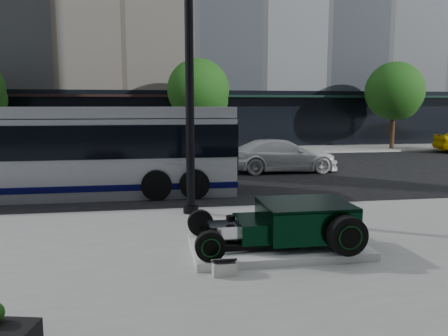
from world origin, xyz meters
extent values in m
plane|color=black|center=(0.00, 0.00, 0.00)|extent=(120.00, 120.00, 0.00)
cube|color=gray|center=(0.00, 14.00, 0.06)|extent=(70.00, 4.00, 0.12)
cube|color=black|center=(-10.00, 16.20, 2.00)|extent=(22.00, 0.50, 4.00)
cube|color=black|center=(13.00, 16.20, 2.00)|extent=(24.00, 0.50, 4.00)
cube|color=black|center=(-10.00, 15.60, 3.60)|extent=(22.00, 1.60, 0.15)
cube|color=black|center=(13.00, 15.60, 3.60)|extent=(24.00, 1.60, 0.15)
cylinder|color=black|center=(1.00, 13.00, 1.42)|extent=(0.28, 0.28, 2.60)
sphere|color=#193C10|center=(1.00, 13.00, 3.92)|extent=(3.80, 3.80, 3.80)
sphere|color=#193C10|center=(1.60, 13.30, 3.32)|extent=(2.60, 2.60, 2.60)
cylinder|color=black|center=(14.00, 13.00, 1.42)|extent=(0.28, 0.28, 2.60)
sphere|color=#193C10|center=(14.00, 13.00, 3.92)|extent=(3.80, 3.80, 3.80)
sphere|color=#193C10|center=(14.60, 13.30, 3.32)|extent=(2.60, 2.60, 2.60)
cube|color=silver|center=(0.58, -5.93, 0.20)|extent=(3.40, 1.80, 0.15)
cube|color=black|center=(0.58, -6.38, 0.37)|extent=(3.00, 0.08, 0.10)
cube|color=black|center=(0.58, -5.48, 0.37)|extent=(3.00, 0.08, 0.10)
cube|color=black|center=(1.13, -5.93, 0.72)|extent=(1.70, 1.45, 0.62)
cube|color=black|center=(1.13, -5.93, 1.05)|extent=(1.70, 1.45, 0.06)
cube|color=black|center=(0.03, -5.93, 0.60)|extent=(0.55, 1.05, 0.38)
cube|color=silver|center=(-0.52, -5.93, 0.55)|extent=(0.55, 0.55, 0.34)
cylinder|color=black|center=(-0.37, -5.93, 0.82)|extent=(0.18, 0.18, 0.10)
cylinder|color=black|center=(-0.87, -5.93, 0.43)|extent=(0.06, 1.55, 0.06)
cylinder|color=black|center=(1.63, -6.78, 0.63)|extent=(0.72, 0.24, 0.72)
cylinder|color=black|center=(1.63, -6.91, 0.63)|extent=(0.37, 0.02, 0.37)
torus|color=#0A3C14|center=(1.63, -6.92, 0.63)|extent=(0.44, 0.02, 0.44)
cylinder|color=black|center=(1.63, -5.08, 0.63)|extent=(0.72, 0.24, 0.72)
cylinder|color=black|center=(1.63, -4.96, 0.63)|extent=(0.37, 0.02, 0.37)
torus|color=#0A3C14|center=(1.63, -4.95, 0.63)|extent=(0.44, 0.02, 0.44)
cylinder|color=black|center=(-0.87, -6.71, 0.54)|extent=(0.54, 0.16, 0.54)
cylinder|color=black|center=(-0.87, -6.80, 0.54)|extent=(0.28, 0.02, 0.28)
torus|color=#0A3C14|center=(-0.87, -6.81, 0.54)|extent=(0.34, 0.02, 0.34)
cylinder|color=black|center=(-0.87, -5.15, 0.54)|extent=(0.54, 0.16, 0.54)
cylinder|color=black|center=(-0.87, -5.07, 0.54)|extent=(0.28, 0.02, 0.28)
torus|color=#0A3C14|center=(-0.87, -5.06, 0.54)|extent=(0.34, 0.02, 0.34)
cube|color=silver|center=(-0.67, -6.96, 0.23)|extent=(0.41, 0.31, 0.22)
cube|color=black|center=(-0.67, -6.96, 0.35)|extent=(0.41, 0.30, 0.15)
cylinder|color=black|center=(-0.85, -2.58, 3.85)|extent=(0.22, 0.22, 7.47)
cylinder|color=black|center=(-0.85, -2.58, 0.21)|extent=(0.41, 0.41, 0.19)
sphere|color=#193C10|center=(-3.52, -9.13, 0.62)|extent=(0.25, 0.25, 0.25)
cube|color=#ACB0B6|center=(-5.14, 1.02, 1.27)|extent=(12.00, 2.55, 2.55)
cube|color=#080948|center=(-5.14, 1.02, 0.42)|extent=(12.05, 2.60, 0.20)
cube|color=black|center=(-5.14, 1.02, 1.85)|extent=(12.05, 2.60, 1.05)
cube|color=#ACB0B6|center=(-5.14, 1.02, 2.75)|extent=(12.00, 2.40, 0.35)
cube|color=black|center=(0.89, 1.02, 1.55)|extent=(0.06, 2.30, 1.70)
cylinder|color=black|center=(-1.74, -0.28, 0.48)|extent=(0.96, 0.28, 0.96)
cylinder|color=black|center=(-1.74, 2.32, 0.48)|extent=(0.96, 0.28, 0.96)
cylinder|color=black|center=(-0.54, -0.28, 0.48)|extent=(0.96, 0.28, 0.96)
cylinder|color=black|center=(-0.54, 2.32, 0.48)|extent=(0.96, 0.28, 0.96)
imported|color=white|center=(3.95, 4.94, 0.73)|extent=(5.05, 2.13, 1.45)
camera|label=1|loc=(-1.81, -13.98, 2.97)|focal=35.00mm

